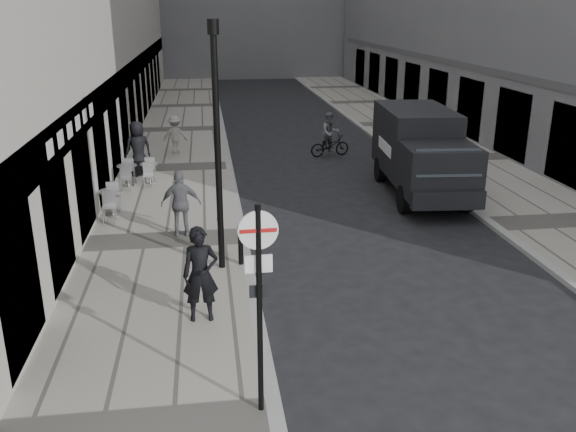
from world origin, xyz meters
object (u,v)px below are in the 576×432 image
at_px(walking_man, 201,274).
at_px(lamppost, 217,137).
at_px(panel_van, 421,148).
at_px(sign_post, 259,283).
at_px(cyclist, 330,139).

height_order(walking_man, lamppost, lamppost).
xyz_separation_m(walking_man, lamppost, (0.46, 2.44, 2.12)).
xyz_separation_m(lamppost, panel_van, (6.61, 5.45, -1.65)).
bearing_deg(sign_post, cyclist, 73.06).
bearing_deg(panel_van, lamppost, -135.93).
bearing_deg(panel_van, sign_post, -115.27).
height_order(sign_post, panel_van, sign_post).
bearing_deg(lamppost, panel_van, 39.51).
xyz_separation_m(lamppost, cyclist, (4.79, 11.05, -2.47)).
relative_size(lamppost, cyclist, 3.04).
relative_size(walking_man, lamppost, 0.34).
bearing_deg(cyclist, lamppost, -125.91).
height_order(walking_man, cyclist, walking_man).
height_order(sign_post, cyclist, sign_post).
xyz_separation_m(walking_man, cyclist, (5.25, 13.49, -0.35)).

